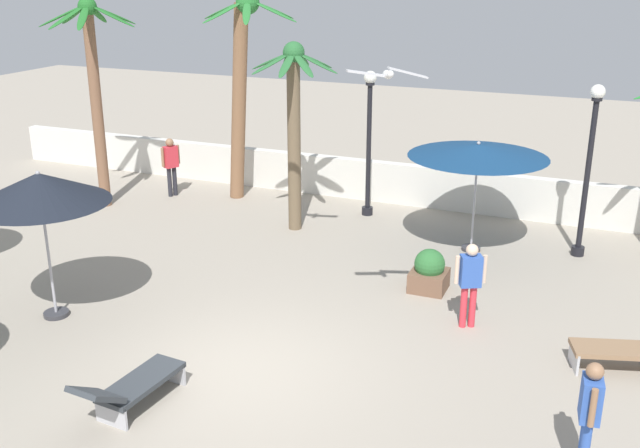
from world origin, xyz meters
name	(u,v)px	position (x,y,z in m)	size (l,w,h in m)	color
ground_plane	(242,370)	(0.00, 0.00, 0.00)	(56.00, 56.00, 0.00)	#9E9384
boundary_wall	(406,184)	(0.00, 9.21, 0.54)	(25.20, 0.30, 1.08)	silver
patio_umbrella_0	(478,151)	(2.30, 6.53, 2.28)	(3.02, 3.02, 2.50)	#333338
patio_umbrella_3	(40,189)	(-4.05, 0.39, 2.42)	(2.39, 2.39, 2.75)	#333338
palm_tree_0	(94,79)	(-7.31, 6.05, 3.33)	(2.37, 2.37, 5.31)	brown
palm_tree_1	(242,75)	(-4.19, 8.03, 3.34)	(2.71, 2.47, 5.45)	brown
palm_tree_3	(294,113)	(-1.93, 6.33, 2.82)	(2.12, 2.12, 4.44)	brown
lamp_post_0	(369,136)	(-0.65, 7.98, 2.04)	(0.31, 0.31, 3.64)	black
lamp_post_1	(589,164)	(4.54, 7.13, 2.07)	(0.31, 0.31, 3.75)	black
lounge_chair_0	(633,347)	(5.68, 2.36, 0.40)	(1.93, 1.07, 0.82)	#B7B7BC
lounge_chair_1	(130,386)	(-0.95, -1.59, 0.40)	(0.72, 1.91, 0.83)	#B7B7BC
guest_0	(590,408)	(5.14, -0.54, 0.94)	(0.28, 0.56, 1.57)	#3359B2
guest_1	(171,161)	(-6.15, 7.45, 0.97)	(0.37, 0.51, 1.62)	#26262D
guest_2	(470,278)	(2.98, 2.85, 0.94)	(0.51, 0.38, 1.57)	#D8333F
seagull_0	(388,74)	(1.92, 1.07, 4.62)	(1.08, 0.71, 0.17)	white
planter	(429,272)	(1.96, 4.10, 0.38)	(0.70, 0.70, 0.85)	brown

